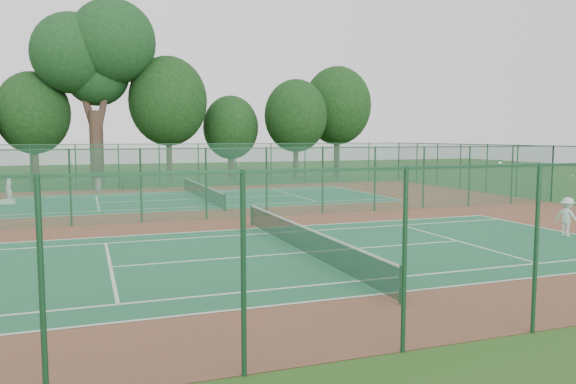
% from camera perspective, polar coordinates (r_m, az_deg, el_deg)
% --- Properties ---
extents(ground, '(120.00, 120.00, 0.00)m').
position_cam_1_polar(ground, '(28.03, -5.18, -2.64)').
color(ground, '#244816').
rests_on(ground, ground).
extents(red_pad, '(40.00, 36.00, 0.01)m').
position_cam_1_polar(red_pad, '(28.03, -5.18, -2.63)').
color(red_pad, maroon).
rests_on(red_pad, ground).
extents(court_near, '(23.77, 10.97, 0.01)m').
position_cam_1_polar(court_near, '(19.59, 1.57, -6.18)').
color(court_near, '#1D5B3A').
rests_on(court_near, red_pad).
extents(court_far, '(23.77, 10.97, 0.01)m').
position_cam_1_polar(court_far, '(36.74, -8.76, -0.70)').
color(court_far, '#206646').
rests_on(court_far, red_pad).
extents(fence_north, '(40.00, 0.09, 3.50)m').
position_cam_1_polar(fence_north, '(45.44, -11.00, 2.68)').
color(fence_north, '#194B30').
rests_on(fence_north, ground).
extents(fence_south, '(40.00, 0.09, 3.50)m').
position_cam_1_polar(fence_south, '(11.52, 18.31, -5.99)').
color(fence_south, '#1A4F32').
rests_on(fence_south, ground).
extents(fence_east, '(0.09, 36.00, 3.50)m').
position_cam_1_polar(fence_east, '(38.16, 25.26, 1.70)').
color(fence_east, '#1B5233').
rests_on(fence_east, ground).
extents(fence_divider, '(40.00, 0.09, 3.50)m').
position_cam_1_polar(fence_divider, '(27.83, -5.22, 0.95)').
color(fence_divider, '#17462C').
rests_on(fence_divider, ground).
extents(tennis_net_near, '(0.10, 12.90, 0.97)m').
position_cam_1_polar(tennis_net_near, '(19.49, 1.58, -4.65)').
color(tennis_net_near, '#14371C').
rests_on(tennis_net_near, ground).
extents(tennis_net_far, '(0.10, 12.90, 0.97)m').
position_cam_1_polar(tennis_net_far, '(36.69, -8.77, 0.13)').
color(tennis_net_far, '#14371C').
rests_on(tennis_net_far, ground).
extents(player_near, '(0.81, 1.13, 1.58)m').
position_cam_1_polar(player_near, '(25.24, 26.50, -2.28)').
color(player_near, white).
rests_on(player_near, court_near).
extents(player_far, '(0.63, 0.73, 1.70)m').
position_cam_1_polar(player_far, '(37.51, -26.50, 0.22)').
color(player_far, white).
rests_on(player_far, court_far).
extents(trash_bin, '(0.59, 0.59, 0.91)m').
position_cam_1_polar(trash_bin, '(44.22, -18.71, 0.72)').
color(trash_bin, slate).
rests_on(trash_bin, red_pad).
extents(bench, '(1.45, 0.78, 0.86)m').
position_cam_1_polar(bench, '(44.23, -15.79, 0.79)').
color(bench, '#133719').
rests_on(bench, red_pad).
extents(kit_bag, '(0.82, 0.44, 0.29)m').
position_cam_1_polar(kit_bag, '(37.46, -26.54, -0.89)').
color(kit_bag, silver).
rests_on(kit_bag, red_pad).
extents(stray_ball_a, '(0.06, 0.06, 0.06)m').
position_cam_1_polar(stray_ball_a, '(27.85, -2.27, -2.59)').
color(stray_ball_a, '#E4F538').
rests_on(stray_ball_a, red_pad).
extents(stray_ball_b, '(0.07, 0.07, 0.07)m').
position_cam_1_polar(stray_ball_b, '(31.26, 11.51, -1.79)').
color(stray_ball_b, '#C7E936').
rests_on(stray_ball_b, red_pad).
extents(stray_ball_c, '(0.07, 0.07, 0.07)m').
position_cam_1_polar(stray_ball_c, '(28.00, -0.10, -2.54)').
color(stray_ball_c, '#C0D531').
rests_on(stray_ball_c, red_pad).
extents(big_tree, '(10.05, 7.35, 15.43)m').
position_cam_1_polar(big_tree, '(50.66, -19.02, 13.17)').
color(big_tree, '#36251D').
rests_on(big_tree, ground).
extents(evergreen_row, '(39.00, 5.00, 12.00)m').
position_cam_1_polar(evergreen_row, '(51.80, -11.49, 1.07)').
color(evergreen_row, black).
rests_on(evergreen_row, ground).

